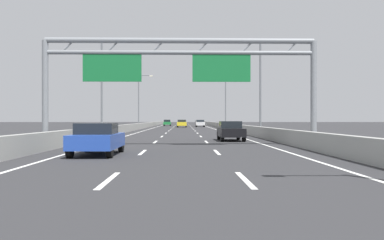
# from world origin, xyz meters

# --- Properties ---
(ground_plane) EXTENTS (260.00, 260.00, 0.00)m
(ground_plane) POSITION_xyz_m (0.00, 100.00, 0.00)
(ground_plane) COLOR #2D2D30
(lane_dash_left_1) EXTENTS (0.16, 3.00, 0.01)m
(lane_dash_left_1) POSITION_xyz_m (-1.80, 12.50, 0.01)
(lane_dash_left_1) COLOR white
(lane_dash_left_1) RESTS_ON ground_plane
(lane_dash_left_2) EXTENTS (0.16, 3.00, 0.01)m
(lane_dash_left_2) POSITION_xyz_m (-1.80, 21.50, 0.01)
(lane_dash_left_2) COLOR white
(lane_dash_left_2) RESTS_ON ground_plane
(lane_dash_left_3) EXTENTS (0.16, 3.00, 0.01)m
(lane_dash_left_3) POSITION_xyz_m (-1.80, 30.50, 0.01)
(lane_dash_left_3) COLOR white
(lane_dash_left_3) RESTS_ON ground_plane
(lane_dash_left_4) EXTENTS (0.16, 3.00, 0.01)m
(lane_dash_left_4) POSITION_xyz_m (-1.80, 39.50, 0.01)
(lane_dash_left_4) COLOR white
(lane_dash_left_4) RESTS_ON ground_plane
(lane_dash_left_5) EXTENTS (0.16, 3.00, 0.01)m
(lane_dash_left_5) POSITION_xyz_m (-1.80, 48.50, 0.01)
(lane_dash_left_5) COLOR white
(lane_dash_left_5) RESTS_ON ground_plane
(lane_dash_left_6) EXTENTS (0.16, 3.00, 0.01)m
(lane_dash_left_6) POSITION_xyz_m (-1.80, 57.50, 0.01)
(lane_dash_left_6) COLOR white
(lane_dash_left_6) RESTS_ON ground_plane
(lane_dash_left_7) EXTENTS (0.16, 3.00, 0.01)m
(lane_dash_left_7) POSITION_xyz_m (-1.80, 66.50, 0.01)
(lane_dash_left_7) COLOR white
(lane_dash_left_7) RESTS_ON ground_plane
(lane_dash_left_8) EXTENTS (0.16, 3.00, 0.01)m
(lane_dash_left_8) POSITION_xyz_m (-1.80, 75.50, 0.01)
(lane_dash_left_8) COLOR white
(lane_dash_left_8) RESTS_ON ground_plane
(lane_dash_left_9) EXTENTS (0.16, 3.00, 0.01)m
(lane_dash_left_9) POSITION_xyz_m (-1.80, 84.50, 0.01)
(lane_dash_left_9) COLOR white
(lane_dash_left_9) RESTS_ON ground_plane
(lane_dash_left_10) EXTENTS (0.16, 3.00, 0.01)m
(lane_dash_left_10) POSITION_xyz_m (-1.80, 93.50, 0.01)
(lane_dash_left_10) COLOR white
(lane_dash_left_10) RESTS_ON ground_plane
(lane_dash_left_11) EXTENTS (0.16, 3.00, 0.01)m
(lane_dash_left_11) POSITION_xyz_m (-1.80, 102.50, 0.01)
(lane_dash_left_11) COLOR white
(lane_dash_left_11) RESTS_ON ground_plane
(lane_dash_left_12) EXTENTS (0.16, 3.00, 0.01)m
(lane_dash_left_12) POSITION_xyz_m (-1.80, 111.50, 0.01)
(lane_dash_left_12) COLOR white
(lane_dash_left_12) RESTS_ON ground_plane
(lane_dash_left_13) EXTENTS (0.16, 3.00, 0.01)m
(lane_dash_left_13) POSITION_xyz_m (-1.80, 120.50, 0.01)
(lane_dash_left_13) COLOR white
(lane_dash_left_13) RESTS_ON ground_plane
(lane_dash_left_14) EXTENTS (0.16, 3.00, 0.01)m
(lane_dash_left_14) POSITION_xyz_m (-1.80, 129.50, 0.01)
(lane_dash_left_14) COLOR white
(lane_dash_left_14) RESTS_ON ground_plane
(lane_dash_left_15) EXTENTS (0.16, 3.00, 0.01)m
(lane_dash_left_15) POSITION_xyz_m (-1.80, 138.50, 0.01)
(lane_dash_left_15) COLOR white
(lane_dash_left_15) RESTS_ON ground_plane
(lane_dash_left_16) EXTENTS (0.16, 3.00, 0.01)m
(lane_dash_left_16) POSITION_xyz_m (-1.80, 147.50, 0.01)
(lane_dash_left_16) COLOR white
(lane_dash_left_16) RESTS_ON ground_plane
(lane_dash_left_17) EXTENTS (0.16, 3.00, 0.01)m
(lane_dash_left_17) POSITION_xyz_m (-1.80, 156.50, 0.01)
(lane_dash_left_17) COLOR white
(lane_dash_left_17) RESTS_ON ground_plane
(lane_dash_right_1) EXTENTS (0.16, 3.00, 0.01)m
(lane_dash_right_1) POSITION_xyz_m (1.80, 12.50, 0.01)
(lane_dash_right_1) COLOR white
(lane_dash_right_1) RESTS_ON ground_plane
(lane_dash_right_2) EXTENTS (0.16, 3.00, 0.01)m
(lane_dash_right_2) POSITION_xyz_m (1.80, 21.50, 0.01)
(lane_dash_right_2) COLOR white
(lane_dash_right_2) RESTS_ON ground_plane
(lane_dash_right_3) EXTENTS (0.16, 3.00, 0.01)m
(lane_dash_right_3) POSITION_xyz_m (1.80, 30.50, 0.01)
(lane_dash_right_3) COLOR white
(lane_dash_right_3) RESTS_ON ground_plane
(lane_dash_right_4) EXTENTS (0.16, 3.00, 0.01)m
(lane_dash_right_4) POSITION_xyz_m (1.80, 39.50, 0.01)
(lane_dash_right_4) COLOR white
(lane_dash_right_4) RESTS_ON ground_plane
(lane_dash_right_5) EXTENTS (0.16, 3.00, 0.01)m
(lane_dash_right_5) POSITION_xyz_m (1.80, 48.50, 0.01)
(lane_dash_right_5) COLOR white
(lane_dash_right_5) RESTS_ON ground_plane
(lane_dash_right_6) EXTENTS (0.16, 3.00, 0.01)m
(lane_dash_right_6) POSITION_xyz_m (1.80, 57.50, 0.01)
(lane_dash_right_6) COLOR white
(lane_dash_right_6) RESTS_ON ground_plane
(lane_dash_right_7) EXTENTS (0.16, 3.00, 0.01)m
(lane_dash_right_7) POSITION_xyz_m (1.80, 66.50, 0.01)
(lane_dash_right_7) COLOR white
(lane_dash_right_7) RESTS_ON ground_plane
(lane_dash_right_8) EXTENTS (0.16, 3.00, 0.01)m
(lane_dash_right_8) POSITION_xyz_m (1.80, 75.50, 0.01)
(lane_dash_right_8) COLOR white
(lane_dash_right_8) RESTS_ON ground_plane
(lane_dash_right_9) EXTENTS (0.16, 3.00, 0.01)m
(lane_dash_right_9) POSITION_xyz_m (1.80, 84.50, 0.01)
(lane_dash_right_9) COLOR white
(lane_dash_right_9) RESTS_ON ground_plane
(lane_dash_right_10) EXTENTS (0.16, 3.00, 0.01)m
(lane_dash_right_10) POSITION_xyz_m (1.80, 93.50, 0.01)
(lane_dash_right_10) COLOR white
(lane_dash_right_10) RESTS_ON ground_plane
(lane_dash_right_11) EXTENTS (0.16, 3.00, 0.01)m
(lane_dash_right_11) POSITION_xyz_m (1.80, 102.50, 0.01)
(lane_dash_right_11) COLOR white
(lane_dash_right_11) RESTS_ON ground_plane
(lane_dash_right_12) EXTENTS (0.16, 3.00, 0.01)m
(lane_dash_right_12) POSITION_xyz_m (1.80, 111.50, 0.01)
(lane_dash_right_12) COLOR white
(lane_dash_right_12) RESTS_ON ground_plane
(lane_dash_right_13) EXTENTS (0.16, 3.00, 0.01)m
(lane_dash_right_13) POSITION_xyz_m (1.80, 120.50, 0.01)
(lane_dash_right_13) COLOR white
(lane_dash_right_13) RESTS_ON ground_plane
(lane_dash_right_14) EXTENTS (0.16, 3.00, 0.01)m
(lane_dash_right_14) POSITION_xyz_m (1.80, 129.50, 0.01)
(lane_dash_right_14) COLOR white
(lane_dash_right_14) RESTS_ON ground_plane
(lane_dash_right_15) EXTENTS (0.16, 3.00, 0.01)m
(lane_dash_right_15) POSITION_xyz_m (1.80, 138.50, 0.01)
(lane_dash_right_15) COLOR white
(lane_dash_right_15) RESTS_ON ground_plane
(lane_dash_right_16) EXTENTS (0.16, 3.00, 0.01)m
(lane_dash_right_16) POSITION_xyz_m (1.80, 147.50, 0.01)
(lane_dash_right_16) COLOR white
(lane_dash_right_16) RESTS_ON ground_plane
(lane_dash_right_17) EXTENTS (0.16, 3.00, 0.01)m
(lane_dash_right_17) POSITION_xyz_m (1.80, 156.50, 0.01)
(lane_dash_right_17) COLOR white
(lane_dash_right_17) RESTS_ON ground_plane
(edge_line_left) EXTENTS (0.16, 176.00, 0.01)m
(edge_line_left) POSITION_xyz_m (-5.25, 88.00, 0.01)
(edge_line_left) COLOR white
(edge_line_left) RESTS_ON ground_plane
(edge_line_right) EXTENTS (0.16, 176.00, 0.01)m
(edge_line_right) POSITION_xyz_m (5.25, 88.00, 0.01)
(edge_line_right) COLOR white
(edge_line_right) RESTS_ON ground_plane
(barrier_left) EXTENTS (0.45, 220.00, 0.95)m
(barrier_left) POSITION_xyz_m (-6.90, 110.00, 0.47)
(barrier_left) COLOR #9E9E99
(barrier_left) RESTS_ON ground_plane
(barrier_right) EXTENTS (0.45, 220.00, 0.95)m
(barrier_right) POSITION_xyz_m (6.90, 110.00, 0.47)
(barrier_right) COLOR #9E9E99
(barrier_right) RESTS_ON ground_plane
(sign_gantry) EXTENTS (16.05, 0.36, 6.36)m
(sign_gantry) POSITION_xyz_m (-0.18, 25.59, 4.81)
(sign_gantry) COLOR gray
(sign_gantry) RESTS_ON ground_plane
(streetlamp_left_mid) EXTENTS (2.58, 0.28, 9.50)m
(streetlamp_left_mid) POSITION_xyz_m (-7.47, 41.34, 5.40)
(streetlamp_left_mid) COLOR slate
(streetlamp_left_mid) RESTS_ON ground_plane
(streetlamp_right_mid) EXTENTS (2.58, 0.28, 9.50)m
(streetlamp_right_mid) POSITION_xyz_m (7.47, 41.34, 5.40)
(streetlamp_right_mid) COLOR slate
(streetlamp_right_mid) RESTS_ON ground_plane
(streetlamp_left_far) EXTENTS (2.58, 0.28, 9.50)m
(streetlamp_left_far) POSITION_xyz_m (-7.47, 73.97, 5.40)
(streetlamp_left_far) COLOR slate
(streetlamp_left_far) RESTS_ON ground_plane
(streetlamp_right_far) EXTENTS (2.58, 0.28, 9.50)m
(streetlamp_right_far) POSITION_xyz_m (7.47, 73.97, 5.40)
(streetlamp_right_far) COLOR slate
(streetlamp_right_far) RESTS_ON ground_plane
(black_car) EXTENTS (1.76, 4.11, 1.46)m
(black_car) POSITION_xyz_m (3.73, 32.29, 0.74)
(black_car) COLOR black
(black_car) RESTS_ON ground_plane
(orange_car) EXTENTS (1.86, 4.46, 1.39)m
(orange_car) POSITION_xyz_m (-0.21, 99.99, 0.72)
(orange_car) COLOR orange
(orange_car) RESTS_ON ground_plane
(blue_car) EXTENTS (1.87, 4.15, 1.44)m
(blue_car) POSITION_xyz_m (-3.69, 20.15, 0.74)
(blue_car) COLOR #2347AD
(blue_car) RESTS_ON ground_plane
(green_car) EXTENTS (1.73, 4.19, 1.48)m
(green_car) POSITION_xyz_m (-3.70, 100.52, 0.75)
(green_car) COLOR #1E7A38
(green_car) RESTS_ON ground_plane
(yellow_car) EXTENTS (1.86, 4.24, 1.50)m
(yellow_car) POSITION_xyz_m (-0.10, 82.87, 0.77)
(yellow_car) COLOR yellow
(yellow_car) RESTS_ON ground_plane
(white_car) EXTENTS (1.82, 4.53, 1.46)m
(white_car) POSITION_xyz_m (3.77, 87.84, 0.77)
(white_car) COLOR silver
(white_car) RESTS_ON ground_plane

